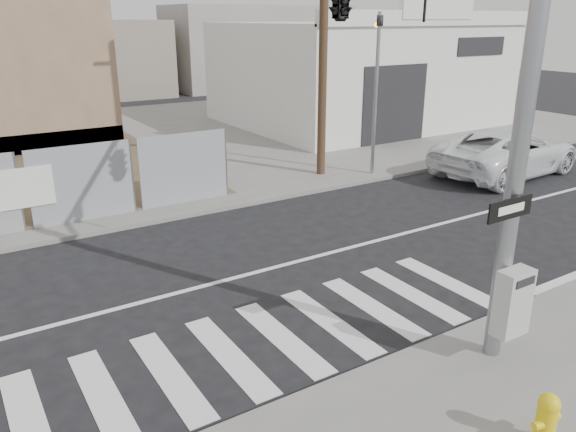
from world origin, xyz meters
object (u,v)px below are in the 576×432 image
auto_shop (357,73)px  suv (507,152)px  signal_pole (391,40)px  traffic_cone_d (88,203)px  fire_hydrant (546,420)px

auto_shop → suv: auto_shop is taller
signal_pole → auto_shop: 19.04m
traffic_cone_d → suv: bearing=-13.0°
auto_shop → traffic_cone_d: (-15.24, -7.56, -2.10)m
suv → signal_pole: bearing=110.2°
signal_pole → auto_shop: signal_pole is taller
suv → traffic_cone_d: suv is taller
signal_pole → traffic_cone_d: size_ratio=10.77×
fire_hydrant → traffic_cone_d: fire_hydrant is taller
fire_hydrant → signal_pole: bearing=87.9°
traffic_cone_d → auto_shop: bearing=26.4°
suv → traffic_cone_d: bearing=72.6°
auto_shop → fire_hydrant: (-12.64, -19.46, -2.05)m
signal_pole → suv: (9.56, 4.38, -3.97)m
auto_shop → fire_hydrant: 23.29m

